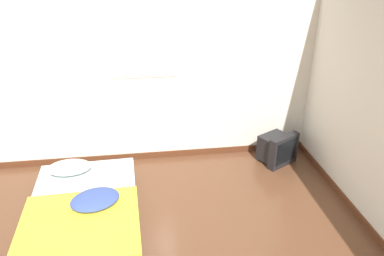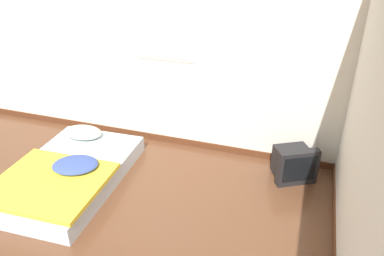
# 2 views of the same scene
# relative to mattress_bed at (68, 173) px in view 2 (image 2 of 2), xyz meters

# --- Properties ---
(wall_back) EXTENTS (8.04, 0.08, 2.60)m
(wall_back) POSITION_rel_mattress_bed_xyz_m (0.17, 1.29, 1.16)
(wall_back) COLOR silver
(wall_back) RESTS_ON ground_plane
(mattress_bed) EXTENTS (1.23, 1.88, 0.35)m
(mattress_bed) POSITION_rel_mattress_bed_xyz_m (0.00, 0.00, 0.00)
(mattress_bed) COLOR silver
(mattress_bed) RESTS_ON ground_plane
(crt_tv) EXTENTS (0.56, 0.53, 0.44)m
(crt_tv) POSITION_rel_mattress_bed_xyz_m (2.49, 0.92, 0.08)
(crt_tv) COLOR black
(crt_tv) RESTS_ON ground_plane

